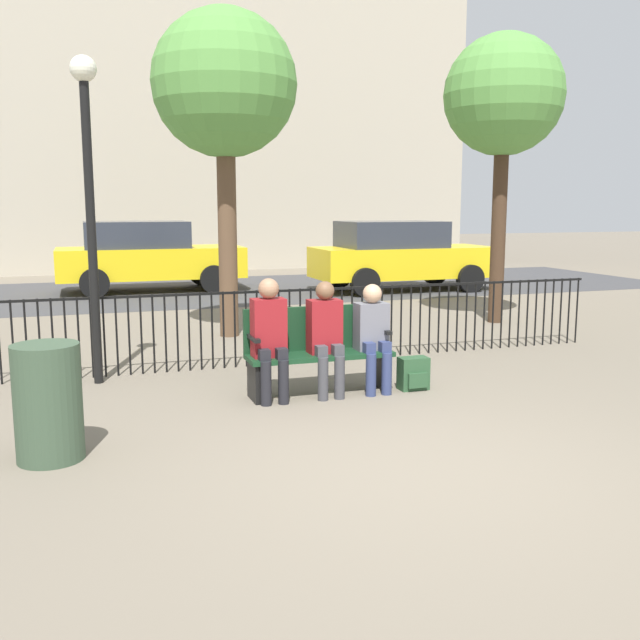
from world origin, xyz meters
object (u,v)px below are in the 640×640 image
Objects in this scene: tree_0 at (504,98)px; lamp_post at (88,170)px; backpack at (414,374)px; seated_person_1 at (326,333)px; parked_car_0 at (147,255)px; trash_bin at (48,402)px; parked_car_1 at (399,255)px; seated_person_0 at (270,333)px; seated_person_2 at (373,332)px; tree_1 at (224,87)px; park_bench at (318,348)px.

lamp_post is (-6.58, -2.27, -1.36)m from tree_0.
seated_person_1 is at bearing 175.65° from backpack.
trash_bin is (-1.77, -11.19, -0.38)m from parked_car_0.
backpack is 9.22m from parked_car_1.
seated_person_0 is 1.13m from seated_person_2.
tree_1 is 1.14× the size of parked_car_0.
parked_car_0 is at bearing 91.77° from seated_person_0.
seated_person_1 reaches higher than seated_person_2.
parked_car_1 is 4.54× the size of trash_bin.
seated_person_0 is at bearing -143.90° from tree_0.
park_bench is at bearing -141.58° from tree_0.
trash_bin is (-7.00, -4.71, -3.25)m from tree_0.
tree_1 reaches higher than parked_car_0.
tree_1 is at bearing 50.79° from lamp_post.
parked_car_0 is (-1.89, 10.15, 0.67)m from backpack.
backpack is at bearing -11.05° from park_bench.
trash_bin is (-7.38, -9.45, -0.38)m from parked_car_1.
seated_person_1 is 6.39m from tree_0.
seated_person_2 is (0.53, -0.00, -0.02)m from seated_person_1.
trash_bin is (-2.41, -4.89, -3.22)m from tree_1.
trash_bin is at bearing -116.29° from tree_1.
park_bench is 0.33× the size of tree_0.
trash_bin reaches higher than park_bench.
parked_car_1 is at bearing 60.55° from seated_person_1.
tree_1 is at bearing 101.96° from seated_person_2.
parked_car_0 is at bearing 162.78° from parked_car_1.
parked_car_0 is at bearing 95.17° from seated_person_1.
park_bench reaches higher than backpack.
seated_person_1 is at bearing -119.45° from parked_car_1.
tree_1 is (-1.25, 3.84, 3.51)m from backpack.
seated_person_0 is 0.30× the size of parked_car_0.
tree_0 is 7.09m from lamp_post.
parked_car_0 is (1.34, 8.75, -1.51)m from lamp_post.
park_bench is 9.99m from parked_car_0.
seated_person_1 is 0.53m from seated_person_2.
park_bench is 0.61m from seated_person_2.
tree_0 reaches higher than seated_person_1.
trash_bin is (-2.63, -1.25, -0.03)m from park_bench.
parked_car_0 is at bearing 81.02° from trash_bin.
seated_person_0 is at bearing 179.75° from seated_person_1.
parked_car_1 is (4.17, 8.33, 0.19)m from seated_person_2.
seated_person_0 reaches higher than backpack.
tree_0 is (4.37, 3.46, 3.23)m from park_bench.
tree_1 reaches higher than lamp_post.
lamp_post reaches higher than seated_person_0.
parked_car_1 is (4.97, 4.57, -2.84)m from tree_1.
parked_car_0 is at bearing 98.15° from seated_person_2.
lamp_post is 8.98m from parked_car_0.
park_bench is 1.10m from backpack.
parked_car_0 is at bearing 95.84° from tree_1.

